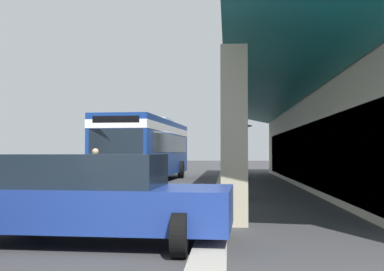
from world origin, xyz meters
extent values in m
plane|color=#38383A|center=(0.00, 8.00, 0.00)|extent=(120.00, 120.00, 0.00)
cube|color=#9E998E|center=(1.57, 3.10, 0.06)|extent=(33.61, 0.50, 0.12)
cube|color=#B2A88E|center=(-9.64, 3.50, 1.85)|extent=(0.55, 0.55, 3.70)
cube|color=#B2A88E|center=(-4.04, 3.50, 1.85)|extent=(0.55, 0.55, 3.70)
cube|color=#B2A88E|center=(1.57, 3.50, 1.85)|extent=(0.55, 0.55, 3.70)
cube|color=#B2A88E|center=(7.17, 3.50, 1.85)|extent=(0.55, 0.55, 3.70)
cube|color=#B2A88E|center=(12.77, 3.50, 1.85)|extent=(0.55, 0.55, 3.70)
cube|color=#146B66|center=(1.57, 4.82, 4.05)|extent=(28.00, 3.16, 0.82)
cube|color=#19232D|center=(1.57, 6.46, 1.40)|extent=(23.52, 0.08, 2.40)
cube|color=navy|center=(-1.35, -0.79, 1.73)|extent=(11.13, 3.18, 2.75)
cube|color=white|center=(-1.35, -0.79, 2.65)|extent=(11.15, 3.20, 0.36)
cube|color=#19232D|center=(-1.65, -0.77, 1.95)|extent=(9.37, 3.11, 0.90)
cube|color=#19232D|center=(4.11, -1.10, 1.85)|extent=(0.19, 2.24, 1.20)
cube|color=black|center=(4.12, -1.10, 2.82)|extent=(0.17, 1.94, 0.28)
cube|color=black|center=(4.24, -1.11, 0.45)|extent=(0.34, 2.46, 0.24)
cube|color=silver|center=(4.21, -0.21, 0.75)|extent=(0.07, 0.24, 0.16)
cube|color=silver|center=(4.11, -2.00, 0.75)|extent=(0.07, 0.24, 0.16)
cube|color=silver|center=(-2.85, -0.70, 3.22)|extent=(2.50, 1.92, 0.24)
cylinder|color=black|center=(2.35, 0.28, 0.50)|extent=(1.00, 0.30, 1.00)
cylinder|color=black|center=(2.20, -2.27, 0.50)|extent=(1.00, 0.30, 1.00)
cylinder|color=black|center=(-4.35, 0.67, 0.50)|extent=(1.00, 0.30, 1.00)
cylinder|color=black|center=(-4.50, -1.88, 0.50)|extent=(1.00, 0.30, 1.00)
cube|color=navy|center=(14.81, 1.22, 0.60)|extent=(2.00, 4.48, 0.66)
cube|color=#19232D|center=(14.80, 1.02, 1.20)|extent=(1.70, 2.54, 0.54)
cylinder|color=black|center=(13.98, 2.76, 0.32)|extent=(0.64, 0.22, 0.64)
cylinder|color=black|center=(15.78, 2.68, 0.32)|extent=(0.64, 0.22, 0.64)
cylinder|color=black|center=(13.84, -0.23, 0.32)|extent=(0.64, 0.22, 0.64)
cylinder|color=#726651|center=(7.10, -0.88, 0.40)|extent=(0.16, 0.16, 0.81)
cylinder|color=#726651|center=(7.20, -1.22, 0.40)|extent=(0.16, 0.16, 0.81)
cube|color=#26664C|center=(7.15, -1.05, 1.11)|extent=(0.51, 0.32, 0.61)
sphere|color=tan|center=(7.15, -1.05, 1.52)|extent=(0.22, 0.22, 0.22)
cylinder|color=#26664C|center=(6.88, -0.94, 1.14)|extent=(0.09, 0.09, 0.55)
cylinder|color=#26664C|center=(7.42, -1.16, 1.14)|extent=(0.09, 0.09, 0.55)
cube|color=gray|center=(-4.49, 4.01, 0.26)|extent=(0.74, 0.74, 0.53)
cylinder|color=#332319|center=(-4.49, 4.01, 0.54)|extent=(0.63, 0.63, 0.02)
cylinder|color=brown|center=(-4.49, 4.01, 1.72)|extent=(0.16, 0.16, 2.38)
ellipsoid|color=#1E6028|center=(-4.05, 3.98, 3.06)|extent=(0.90, 0.28, 0.17)
ellipsoid|color=#1E6028|center=(-4.43, 4.39, 3.01)|extent=(0.32, 0.79, 0.18)
ellipsoid|color=#1E6028|center=(-4.95, 4.15, 3.08)|extent=(0.99, 0.47, 0.16)
ellipsoid|color=#1E6028|center=(-4.61, 3.57, 3.04)|extent=(0.45, 0.93, 0.16)
camera|label=1|loc=(22.40, 3.37, 1.50)|focal=43.52mm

